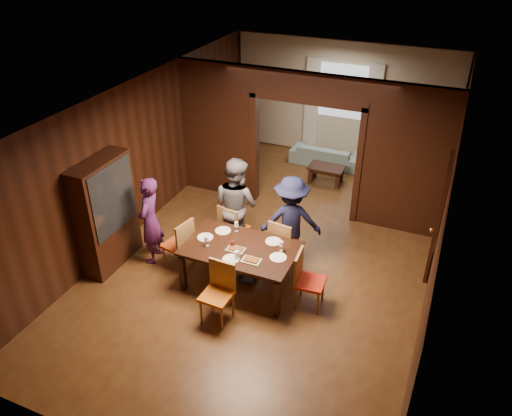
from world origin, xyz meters
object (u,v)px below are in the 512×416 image
at_px(chair_left, 178,243).
at_px(chair_near, 216,294).
at_px(dining_table, 241,266).
at_px(coffee_table, 326,174).
at_px(chair_right, 310,281).
at_px(sofa, 325,155).
at_px(chair_far_r, 285,242).
at_px(person_navy, 291,221).
at_px(person_grey, 236,205).
at_px(chair_far_l, 235,227).
at_px(hutch, 106,214).
at_px(person_purple, 150,221).

height_order(chair_left, chair_near, same).
relative_size(dining_table, coffee_table, 2.28).
bearing_deg(chair_near, chair_right, 38.47).
distance_m(sofa, chair_right, 5.23).
xyz_separation_m(sofa, chair_far_r, (0.48, -4.26, 0.24)).
xyz_separation_m(person_navy, coffee_table, (-0.23, 3.13, -0.63)).
relative_size(person_grey, coffee_table, 2.29).
xyz_separation_m(chair_far_l, hutch, (-1.85, -1.19, 0.52)).
xyz_separation_m(person_grey, dining_table, (0.52, -0.95, -0.53)).
bearing_deg(sofa, chair_left, 77.29).
bearing_deg(person_purple, chair_near, 49.56).
xyz_separation_m(person_navy, chair_near, (-0.51, -1.88, -0.34)).
bearing_deg(chair_left, sofa, 177.88).
bearing_deg(sofa, chair_far_r, 97.45).
bearing_deg(dining_table, sofa, 90.03).
xyz_separation_m(coffee_table, hutch, (-2.66, -4.42, 0.80)).
height_order(sofa, chair_far_l, chair_far_l).
distance_m(person_grey, chair_far_l, 0.43).
bearing_deg(dining_table, person_navy, 62.23).
bearing_deg(chair_near, person_grey, 108.69).
height_order(chair_left, chair_far_r, same).
relative_size(person_purple, coffee_table, 2.04).
distance_m(chair_right, chair_near, 1.48).
distance_m(dining_table, chair_right, 1.21).
bearing_deg(chair_far_l, person_grey, -83.94).
xyz_separation_m(person_navy, dining_table, (-0.52, -0.98, -0.45)).
bearing_deg(person_purple, coffee_table, 141.28).
height_order(coffee_table, chair_left, chair_left).
xyz_separation_m(sofa, coffee_table, (0.29, -0.93, -0.05)).
relative_size(chair_far_l, chair_far_r, 1.00).
relative_size(person_navy, sofa, 0.98).
bearing_deg(chair_left, chair_far_l, 152.29).
relative_size(chair_left, chair_far_r, 1.00).
xyz_separation_m(chair_right, chair_near, (-1.20, -0.86, 0.00)).
height_order(person_navy, chair_right, person_navy).
bearing_deg(coffee_table, hutch, -120.99).
relative_size(chair_right, chair_near, 1.00).
xyz_separation_m(chair_far_l, chair_near, (0.53, -1.78, 0.00)).
xyz_separation_m(chair_far_l, chair_far_r, (1.01, -0.10, 0.00)).
height_order(sofa, chair_left, chair_left).
relative_size(coffee_table, chair_near, 0.82).
height_order(person_purple, chair_near, person_purple).
distance_m(chair_far_r, chair_near, 1.75).
bearing_deg(person_grey, coffee_table, -85.78).
bearing_deg(chair_far_l, sofa, -85.80).
xyz_separation_m(person_grey, chair_right, (1.73, -0.99, -0.43)).
relative_size(sofa, chair_far_l, 1.75).
distance_m(person_navy, hutch, 3.17).
bearing_deg(chair_left, chair_far_r, 125.28).
distance_m(coffee_table, chair_right, 4.26).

